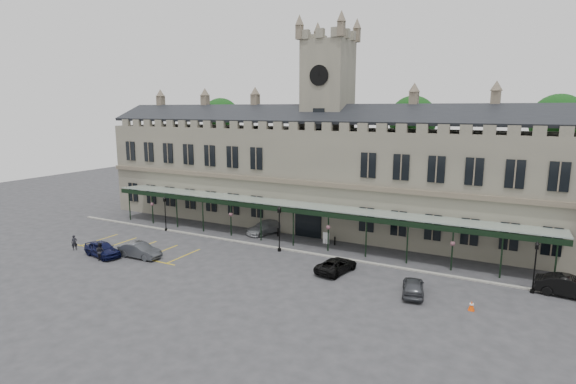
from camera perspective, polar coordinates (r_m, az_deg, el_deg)
The scene contains 24 objects.
ground at distance 42.22m, azimuth -3.85°, elevation -9.37°, with size 140.00×140.00×0.00m, color #2E2E31.
station_building at distance 54.45m, azimuth 4.87°, elevation 2.18°, with size 60.00×10.36×17.30m.
clock_tower at distance 53.97m, azimuth 5.02°, elevation 9.18°, with size 5.60×5.60×24.80m.
canopy at distance 47.73m, azimuth 0.82°, elevation -3.96°, with size 50.00×4.10×4.30m.
kerb at distance 46.72m, azimuth -0.29°, elevation -7.28°, with size 60.00×0.40×0.12m, color gray.
parking_markings at distance 49.66m, azimuth -18.79°, elevation -6.85°, with size 16.00×6.00×0.01m, color gold, non-canonical shape.
tree_behind_left at distance 72.77m, azimuth -8.50°, elevation 9.22°, with size 6.00×6.00×16.00m.
tree_behind_mid at distance 60.16m, azimuth 15.54°, elevation 8.70°, with size 6.00×6.00×16.00m.
tree_behind_right at distance 58.83m, azimuth 31.06°, elevation 7.55°, with size 6.00×6.00×16.00m.
lamp_post_left at distance 55.17m, azimuth -15.34°, elevation -2.26°, with size 0.40×0.40×4.19m.
lamp_post_mid at distance 45.53m, azimuth -1.12°, elevation -4.14°, with size 0.45×0.45×4.76m.
lamp_post_right at distance 40.42m, azimuth 28.90°, elevation -7.84°, with size 0.40×0.40×4.27m.
traffic_cone at distance 35.97m, azimuth 22.27°, elevation -13.21°, with size 0.46×0.46×0.73m.
sign_board at distance 48.76m, azimuth 4.86°, elevation -5.87°, with size 0.74×0.09×1.26m.
bollard_left at distance 51.40m, azimuth -1.29°, elevation -5.11°, with size 0.18×0.18×0.98m, color black.
bollard_right at distance 48.45m, azimuth 5.96°, elevation -6.19°, with size 0.16×0.16×0.91m, color black.
car_left_a at distance 48.11m, azimuth -22.51°, elevation -6.70°, with size 1.80×4.49×1.53m, color black.
car_left_b at distance 46.52m, azimuth -18.32°, elevation -7.04°, with size 1.55×4.45×1.47m, color #36383D.
car_taxi at distance 52.64m, azimuth -2.80°, elevation -4.45°, with size 2.10×5.15×1.50m, color #A5A8AD.
car_van at distance 40.72m, azimuth 6.17°, elevation -9.22°, with size 2.11×4.57×1.27m, color black.
car_right_a at distance 37.17m, azimuth 15.62°, elevation -11.46°, with size 1.61×4.01×1.37m, color #36383D.
car_right_b at distance 41.61m, azimuth 32.21°, elevation -10.16°, with size 1.70×4.89×1.61m, color black.
person_a at distance 51.35m, azimuth -25.49°, elevation -5.84°, with size 0.58×0.38×1.58m, color black.
person_b at distance 46.97m, azimuth -22.75°, elevation -6.98°, with size 0.86×0.67×1.77m, color black.
Camera 1 is at (20.93, -33.73, 14.38)m, focal length 28.00 mm.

